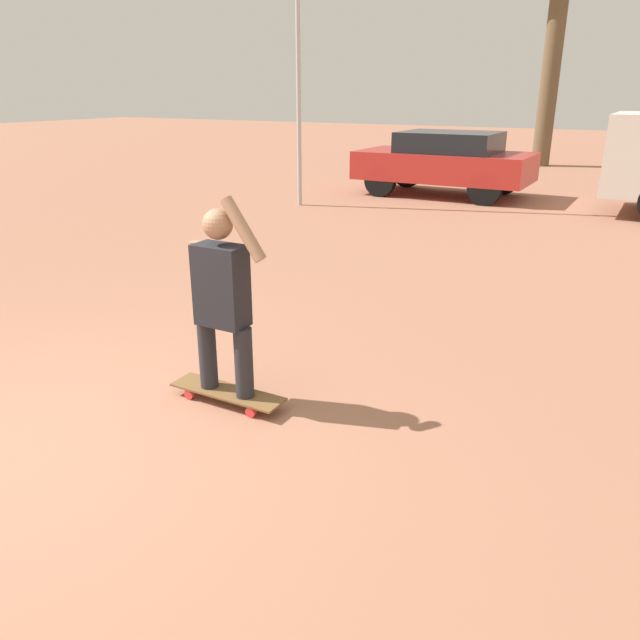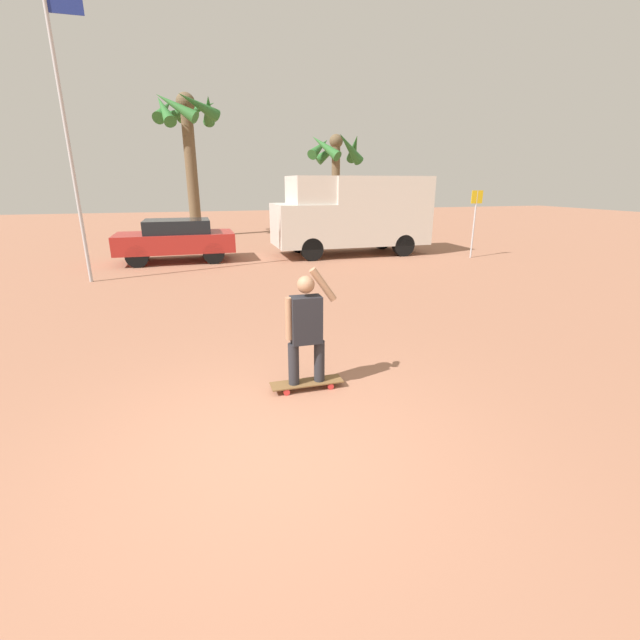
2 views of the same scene
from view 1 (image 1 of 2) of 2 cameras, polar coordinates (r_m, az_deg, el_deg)
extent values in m
plane|color=#A36B51|center=(4.69, -24.74, -11.15)|extent=(80.00, 80.00, 0.00)
cube|color=brown|center=(4.94, -8.47, -6.51)|extent=(0.95, 0.25, 0.02)
cylinder|color=red|center=(5.06, -11.85, -6.67)|extent=(0.08, 0.03, 0.08)
cylinder|color=red|center=(5.20, -10.34, -5.77)|extent=(0.08, 0.03, 0.08)
cylinder|color=red|center=(4.73, -6.34, -8.37)|extent=(0.08, 0.03, 0.08)
cylinder|color=red|center=(4.88, -4.90, -7.34)|extent=(0.08, 0.03, 0.08)
cylinder|color=#28282D|center=(4.92, -10.24, -3.07)|extent=(0.14, 0.14, 0.55)
cylinder|color=#28282D|center=(4.72, -6.99, -3.90)|extent=(0.14, 0.14, 0.55)
cube|color=#232328|center=(4.62, -9.02, 3.13)|extent=(0.38, 0.22, 0.61)
sphere|color=#A37556|center=(4.51, -9.34, 8.64)|extent=(0.22, 0.22, 0.22)
cylinder|color=#A37556|center=(4.74, -11.16, 3.88)|extent=(0.09, 0.09, 0.54)
cylinder|color=#A37556|center=(4.38, -7.03, 8.22)|extent=(0.35, 0.09, 0.45)
cylinder|color=black|center=(14.58, 5.54, 12.57)|extent=(0.71, 0.22, 0.71)
cylinder|color=black|center=(16.11, 8.02, 13.21)|extent=(0.71, 0.22, 0.71)
cylinder|color=black|center=(13.80, 14.84, 11.57)|extent=(0.71, 0.22, 0.71)
cylinder|color=black|center=(15.41, 16.50, 12.27)|extent=(0.71, 0.22, 0.71)
cube|color=#B22823|center=(14.89, 11.26, 13.65)|extent=(3.86, 1.89, 0.62)
cube|color=black|center=(14.81, 11.77, 15.65)|extent=(2.12, 1.67, 0.44)
cylinder|color=brown|center=(21.76, 20.44, 21.23)|extent=(0.55, 0.55, 6.17)
cylinder|color=#B7B7BC|center=(13.31, -2.05, 25.81)|extent=(0.09, 0.09, 7.15)
camera|label=2|loc=(4.30, -83.07, 6.68)|focal=24.00mm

